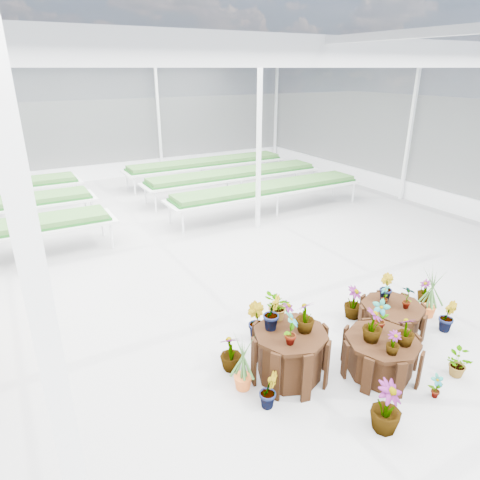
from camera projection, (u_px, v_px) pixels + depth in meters
ground_plane at (232, 325)px, 7.51m from camera, size 24.00×24.00×0.00m
greenhouse_shell at (231, 202)px, 6.66m from camera, size 18.00×24.00×4.50m
steel_frame at (231, 202)px, 6.66m from camera, size 18.00×24.00×4.50m
nursery_benches at (120, 200)px, 13.16m from camera, size 16.00×7.00×0.84m
plinth_tall at (290, 354)px, 6.14m from camera, size 1.29×1.29×0.75m
plinth_mid at (381, 356)px, 6.24m from camera, size 1.46×1.46×0.58m
plinth_low at (391, 318)px, 7.28m from camera, size 1.37×1.37×0.48m
nursery_plants at (345, 328)px, 6.53m from camera, size 4.61×2.89×1.27m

